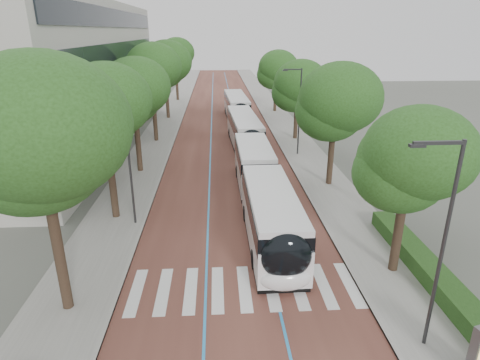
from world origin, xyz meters
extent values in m
plane|color=#51544C|center=(0.00, 0.00, 0.00)|extent=(160.00, 160.00, 0.00)
cube|color=#572E26|center=(0.00, 40.00, 0.01)|extent=(11.00, 140.00, 0.02)
cube|color=gray|center=(-7.50, 40.00, 0.06)|extent=(4.00, 140.00, 0.12)
cube|color=gray|center=(7.50, 40.00, 0.06)|extent=(4.00, 140.00, 0.12)
cube|color=gray|center=(-5.60, 40.00, 0.06)|extent=(0.20, 140.00, 0.14)
cube|color=gray|center=(5.60, 40.00, 0.06)|extent=(0.20, 140.00, 0.14)
cube|color=silver|center=(-4.80, 1.00, 0.03)|extent=(0.55, 3.60, 0.01)
cube|color=silver|center=(-3.55, 1.00, 0.03)|extent=(0.55, 3.60, 0.01)
cube|color=silver|center=(-2.30, 1.00, 0.03)|extent=(0.55, 3.60, 0.01)
cube|color=silver|center=(-1.05, 1.00, 0.03)|extent=(0.55, 3.60, 0.01)
cube|color=silver|center=(0.20, 1.00, 0.03)|extent=(0.55, 3.60, 0.01)
cube|color=silver|center=(1.45, 1.00, 0.03)|extent=(0.55, 3.60, 0.01)
cube|color=silver|center=(2.70, 1.00, 0.03)|extent=(0.55, 3.60, 0.01)
cube|color=silver|center=(3.95, 1.00, 0.03)|extent=(0.55, 3.60, 0.01)
cube|color=silver|center=(5.20, 1.00, 0.03)|extent=(0.55, 3.60, 0.01)
cube|color=#298CD1|center=(-1.60, 40.00, 0.02)|extent=(0.12, 126.00, 0.01)
cube|color=#298CD1|center=(1.60, 40.00, 0.02)|extent=(0.12, 126.00, 0.01)
cube|color=#B5B1A7|center=(-19.50, 28.00, 7.00)|extent=(18.00, 40.00, 14.00)
cube|color=black|center=(-10.45, 28.00, 3.00)|extent=(0.12, 38.00, 1.60)
cube|color=black|center=(-10.45, 28.00, 6.20)|extent=(0.12, 38.00, 1.60)
cube|color=black|center=(-10.45, 28.00, 9.40)|extent=(0.12, 38.00, 1.60)
cube|color=black|center=(-10.45, 28.00, 12.40)|extent=(0.12, 38.00, 1.60)
cube|color=#193B14|center=(9.10, 0.00, 0.52)|extent=(1.20, 14.00, 0.80)
cylinder|color=#2F3032|center=(6.80, -3.00, 4.12)|extent=(0.14, 0.14, 8.00)
cube|color=#2F3032|center=(6.00, -3.00, 8.02)|extent=(1.70, 0.12, 0.12)
cube|color=#2F3032|center=(5.30, -3.00, 7.94)|extent=(0.50, 0.20, 0.10)
cylinder|color=#2F3032|center=(6.80, 22.00, 4.12)|extent=(0.14, 0.14, 8.00)
cube|color=#2F3032|center=(6.00, 22.00, 8.02)|extent=(1.70, 0.12, 0.12)
cube|color=#2F3032|center=(5.30, 22.00, 7.94)|extent=(0.50, 0.20, 0.10)
cylinder|color=#2F3032|center=(-6.10, 8.00, 4.12)|extent=(0.14, 0.14, 8.00)
cylinder|color=black|center=(-7.50, 0.00, 2.64)|extent=(0.44, 0.44, 5.29)
ellipsoid|color=#214616|center=(-7.50, 0.00, 7.45)|extent=(6.42, 6.42, 5.46)
cylinder|color=black|center=(-7.50, 9.00, 2.46)|extent=(0.44, 0.44, 4.92)
ellipsoid|color=#214616|center=(-7.50, 9.00, 6.94)|extent=(5.18, 5.18, 4.40)
cylinder|color=black|center=(-7.50, 18.00, 2.33)|extent=(0.44, 0.44, 4.66)
ellipsoid|color=#214616|center=(-7.50, 18.00, 6.57)|extent=(5.45, 5.45, 4.63)
cylinder|color=black|center=(-7.50, 28.00, 2.58)|extent=(0.44, 0.44, 5.16)
ellipsoid|color=#214616|center=(-7.50, 28.00, 7.27)|extent=(5.68, 5.68, 4.82)
cylinder|color=black|center=(-7.50, 40.00, 2.44)|extent=(0.44, 0.44, 4.89)
ellipsoid|color=#214616|center=(-7.50, 40.00, 6.89)|extent=(6.48, 6.48, 5.50)
cylinder|color=black|center=(-7.50, 55.00, 2.57)|extent=(0.44, 0.44, 5.15)
ellipsoid|color=#214616|center=(-7.50, 55.00, 7.25)|extent=(5.75, 5.75, 4.88)
cylinder|color=black|center=(7.70, 2.00, 2.00)|extent=(0.44, 0.44, 3.99)
ellipsoid|color=#214616|center=(7.70, 2.00, 5.63)|extent=(4.99, 4.99, 4.24)
cylinder|color=black|center=(7.70, 14.00, 2.19)|extent=(0.44, 0.44, 4.38)
ellipsoid|color=#214616|center=(7.70, 14.00, 6.17)|extent=(6.02, 6.02, 5.11)
cylinder|color=black|center=(7.70, 28.00, 1.97)|extent=(0.44, 0.44, 3.93)
ellipsoid|color=#214616|center=(7.70, 28.00, 5.54)|extent=(5.72, 5.72, 4.86)
cylinder|color=black|center=(7.70, 44.00, 2.05)|extent=(0.44, 0.44, 4.11)
ellipsoid|color=#214616|center=(7.70, 44.00, 5.79)|extent=(5.71, 5.71, 4.85)
cylinder|color=black|center=(1.90, 10.11, 1.77)|extent=(2.31, 0.92, 2.30)
cube|color=white|center=(1.95, 4.98, 1.26)|extent=(2.58, 9.38, 1.82)
cube|color=black|center=(1.95, 4.98, 2.40)|extent=(2.62, 9.19, 0.97)
cube|color=silver|center=(1.95, 4.98, 3.04)|extent=(2.53, 9.19, 0.31)
cube|color=black|center=(1.95, 4.98, 0.17)|extent=(2.53, 9.01, 0.35)
cube|color=white|center=(1.87, 14.43, 1.26)|extent=(2.57, 7.76, 1.82)
cube|color=black|center=(1.87, 14.43, 2.40)|extent=(2.61, 7.61, 0.97)
cube|color=silver|center=(1.87, 14.43, 3.04)|extent=(2.52, 7.61, 0.31)
cube|color=black|center=(1.87, 14.43, 0.17)|extent=(2.52, 7.45, 0.35)
ellipsoid|color=black|center=(1.99, 0.45, 2.00)|extent=(2.36, 1.12, 2.28)
ellipsoid|color=white|center=(1.99, 0.40, 0.86)|extent=(2.36, 1.02, 1.14)
cylinder|color=black|center=(0.84, 2.69, 0.50)|extent=(0.31, 1.00, 1.00)
cylinder|color=black|center=(3.10, 2.71, 0.50)|extent=(0.31, 1.00, 1.00)
cylinder|color=black|center=(0.72, 16.09, 0.50)|extent=(0.31, 1.00, 1.00)
cylinder|color=black|center=(2.98, 16.11, 0.50)|extent=(0.31, 1.00, 1.00)
cylinder|color=black|center=(0.79, 8.05, 0.50)|extent=(0.31, 1.00, 1.00)
cylinder|color=black|center=(3.05, 8.07, 0.50)|extent=(0.31, 1.00, 1.00)
cube|color=white|center=(1.87, 25.49, 1.26)|extent=(3.06, 12.10, 1.82)
cube|color=black|center=(1.87, 25.49, 2.40)|extent=(3.09, 11.87, 0.97)
cube|color=silver|center=(1.87, 25.49, 3.04)|extent=(3.00, 11.86, 0.31)
cube|color=black|center=(1.87, 25.49, 0.17)|extent=(2.99, 11.62, 0.35)
ellipsoid|color=black|center=(2.15, 19.64, 2.00)|extent=(2.40, 1.21, 2.28)
ellipsoid|color=white|center=(2.15, 19.59, 0.86)|extent=(2.39, 1.11, 1.14)
cylinder|color=black|center=(0.91, 21.84, 0.50)|extent=(0.35, 1.01, 1.00)
cylinder|color=black|center=(3.17, 21.94, 0.50)|extent=(0.35, 1.01, 1.00)
cylinder|color=black|center=(0.56, 29.23, 0.50)|extent=(0.35, 1.01, 1.00)
cylinder|color=black|center=(2.82, 29.34, 0.50)|extent=(0.35, 1.01, 1.00)
cube|color=white|center=(1.77, 39.04, 1.26)|extent=(3.00, 12.09, 1.82)
cube|color=black|center=(1.77, 39.04, 2.40)|extent=(3.03, 11.86, 0.97)
cube|color=silver|center=(1.77, 39.04, 3.04)|extent=(2.94, 11.85, 0.31)
cube|color=black|center=(1.77, 39.04, 0.17)|extent=(2.93, 11.61, 0.35)
ellipsoid|color=black|center=(2.01, 33.20, 2.00)|extent=(2.39, 1.20, 2.28)
ellipsoid|color=white|center=(2.01, 33.15, 0.86)|extent=(2.39, 1.10, 1.14)
cylinder|color=black|center=(0.79, 35.40, 0.50)|extent=(0.34, 1.01, 1.00)
cylinder|color=black|center=(3.05, 35.49, 0.50)|extent=(0.34, 1.01, 1.00)
cylinder|color=black|center=(0.48, 42.79, 0.50)|extent=(0.34, 1.01, 1.00)
cylinder|color=black|center=(2.74, 42.89, 0.50)|extent=(0.34, 1.01, 1.00)
camera|label=1|loc=(-0.94, -14.72, 11.32)|focal=30.00mm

